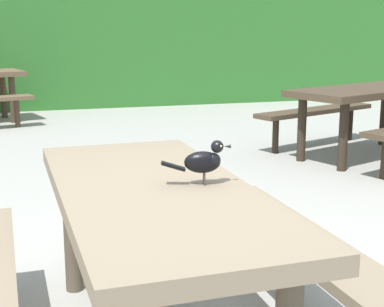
# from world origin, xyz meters

# --- Properties ---
(hedge_wall) EXTENTS (28.00, 2.39, 2.11)m
(hedge_wall) POSITION_xyz_m (0.00, 8.95, 1.05)
(hedge_wall) COLOR #2D6B28
(hedge_wall) RESTS_ON ground
(picnic_table_foreground) EXTENTS (1.72, 1.82, 0.74)m
(picnic_table_foreground) POSITION_xyz_m (-0.02, 0.12, 0.56)
(picnic_table_foreground) COLOR #84725B
(picnic_table_foreground) RESTS_ON ground
(bird_grackle) EXTENTS (0.29, 0.09, 0.18)m
(bird_grackle) POSITION_xyz_m (0.18, 0.07, 0.84)
(bird_grackle) COLOR black
(bird_grackle) RESTS_ON picnic_table_foreground
(picnic_table_mid_left) EXTENTS (2.19, 2.17, 0.74)m
(picnic_table_mid_left) POSITION_xyz_m (3.00, 3.23, 0.56)
(picnic_table_mid_left) COLOR #473828
(picnic_table_mid_left) RESTS_ON ground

